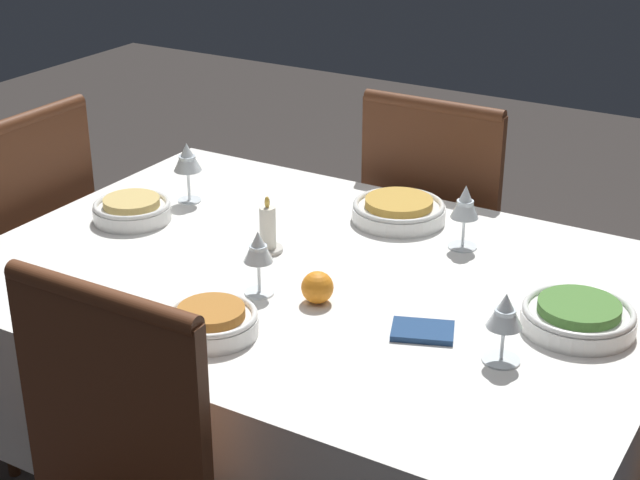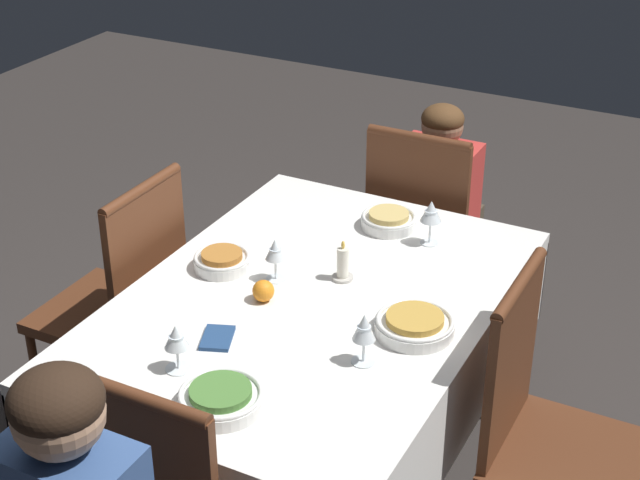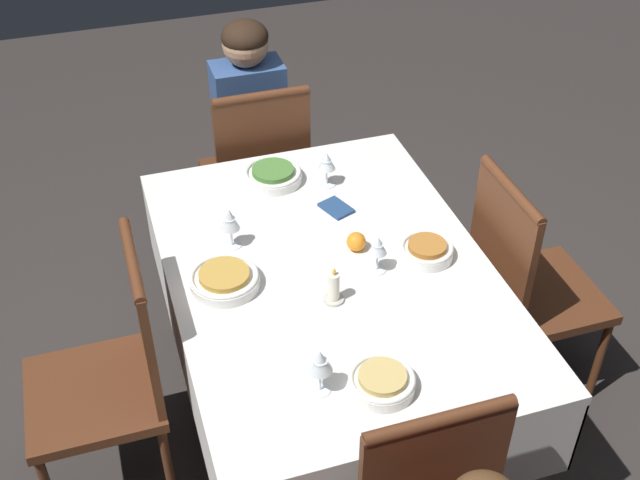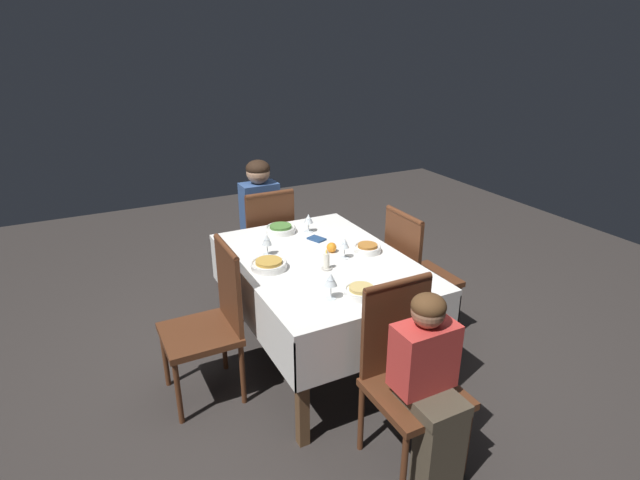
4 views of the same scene
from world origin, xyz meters
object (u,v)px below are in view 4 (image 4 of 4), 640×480
Objects in this scene: bowl_west at (281,229)px; napkin_red_folded at (317,239)px; chair_south at (211,318)px; chair_east at (407,370)px; chair_north at (414,269)px; bowl_north at (367,248)px; wine_glass_south at (267,240)px; orange_fruit at (332,247)px; dining_table at (321,272)px; chair_west at (266,241)px; bowl_south at (269,264)px; person_child_red at (430,386)px; bowl_east at (361,291)px; wine_glass_east at (331,280)px; wine_glass_west at (308,219)px; candle_centerpiece at (326,262)px; person_adult_denim at (258,219)px; wine_glass_north at (345,244)px.

bowl_west is 1.57× the size of napkin_red_folded.
chair_south reaches higher than napkin_red_folded.
chair_north is at bearing 51.12° from chair_east.
chair_north reaches higher than bowl_west.
bowl_north is at bearing 89.04° from chair_south.
orange_fruit is at bearing 69.43° from wine_glass_south.
chair_north is (-0.93, 0.75, 0.00)m from chair_east.
dining_table is 1.52× the size of chair_west.
napkin_red_folded is (-0.29, 0.48, -0.02)m from bowl_south.
person_child_red reaches higher than bowl_east.
wine_glass_east is 0.72m from wine_glass_south.
wine_glass_west is 0.66m from candle_centerpiece.
person_child_red is at bearing 11.50° from wine_glass_south.
wine_glass_east is at bearing -48.95° from bowl_north.
bowl_north and bowl_south have the same top height.
chair_north is 5.16× the size of bowl_east.
bowl_north reaches higher than dining_table.
person_child_red reaches higher than orange_fruit.
bowl_east is at bearing 2.16° from candle_centerpiece.
chair_east is at bearing 2.29° from candle_centerpiece.
bowl_north is 1.28× the size of napkin_red_folded.
orange_fruit reaches higher than dining_table.
bowl_north is (1.17, 0.34, 0.11)m from person_adult_denim.
napkin_red_folded reaches higher than dining_table.
wine_glass_west is 0.41m from orange_fruit.
wine_glass_north reaches higher than bowl_north.
wine_glass_south is at bearing -122.61° from wine_glass_north.
dining_table is 11.14× the size of candle_centerpiece.
dining_table is at bearing -96.68° from bowl_north.
wine_glass_west is at bearing 84.09° from chair_east.
chair_south is 7.31× the size of candle_centerpiece.
bowl_west reaches higher than napkin_red_folded.
bowl_west is 0.22m from wine_glass_west.
person_child_red reaches higher than bowl_south.
chair_east is 0.18m from person_child_red.
napkin_red_folded is at bearing -177.10° from wine_glass_north.
wine_glass_south reaches higher than wine_glass_north.
wine_glass_east is at bearing -28.67° from orange_fruit.
chair_east is at bearing -6.75° from orange_fruit.
dining_table is at bearing 86.34° from bowl_south.
person_adult_denim is (-1.16, -0.76, 0.14)m from chair_north.
bowl_east is 1.35× the size of wine_glass_north.
wine_glass_north reaches higher than napkin_red_folded.
candle_centerpiece is at bearing -16.11° from wine_glass_west.
dining_table is 0.35m from napkin_red_folded.
wine_glass_south is at bearing 76.08° from chair_north.
chair_south is 0.62m from wine_glass_south.
bowl_east is 0.65m from bowl_south.
chair_west reaches higher than wine_glass_west.
chair_north reaches higher than wine_glass_north.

